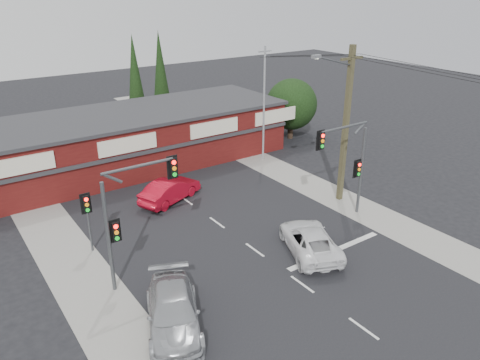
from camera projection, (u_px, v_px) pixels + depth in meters
ground at (266, 259)px, 24.48m from camera, size 120.00×120.00×0.00m
road_strip at (216, 222)px, 28.25m from camera, size 14.00×70.00×0.01m
verge_left at (74, 267)px, 23.76m from camera, size 3.00×70.00×0.02m
verge_right at (318, 189)px, 32.74m from camera, size 3.00×70.00×0.02m
stop_line at (335, 250)px, 25.19m from camera, size 6.50×0.35×0.01m
white_suv at (310, 240)px, 24.85m from camera, size 4.16×5.56×1.40m
silver_suv at (173, 312)px, 19.32m from camera, size 4.05×5.69×1.53m
red_sedan at (170, 190)px, 30.70m from camera, size 4.83×3.20×1.50m
lane_dashes at (277, 266)px, 23.81m from camera, size 0.12×35.84×0.01m
shop_building at (121, 140)px, 35.94m from camera, size 27.30×8.40×4.22m
tree_cluster at (290, 106)px, 42.76m from camera, size 5.90×5.10×5.50m
conifer_near at (135, 77)px, 42.30m from camera, size 1.80×1.80×9.25m
conifer_far at (160, 70)px, 45.66m from camera, size 1.80×1.80×9.25m
traffic_mast_left at (129, 209)px, 21.06m from camera, size 3.77×0.27×5.97m
traffic_mast_right at (350, 157)px, 27.33m from camera, size 3.96×0.27×5.97m
pedestal_signal at (87, 211)px, 24.27m from camera, size 0.55×0.27×3.38m
utility_pole at (345, 121)px, 29.05m from camera, size 4.38×0.59×10.00m
steel_pole at (264, 103)px, 36.46m from camera, size 1.20×0.16×9.00m
power_lines at (433, 75)px, 23.57m from camera, size 2.01×29.00×1.22m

